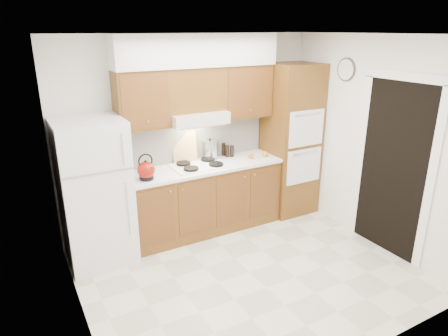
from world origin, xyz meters
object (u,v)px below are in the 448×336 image
stock_pot (210,149)px  oven_cabinet (290,140)px  kettle (146,170)px  fridge (95,193)px

stock_pot → oven_cabinet: bearing=-10.8°
oven_cabinet → kettle: oven_cabinet is taller
fridge → oven_cabinet: size_ratio=0.78×
oven_cabinet → kettle: bearing=-177.1°
oven_cabinet → kettle: size_ratio=10.23×
kettle → stock_pot: bearing=1.0°
fridge → stock_pot: fridge is taller
fridge → kettle: bearing=-7.6°
oven_cabinet → kettle: 2.25m
oven_cabinet → stock_pot: (-1.21, 0.23, -0.02)m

